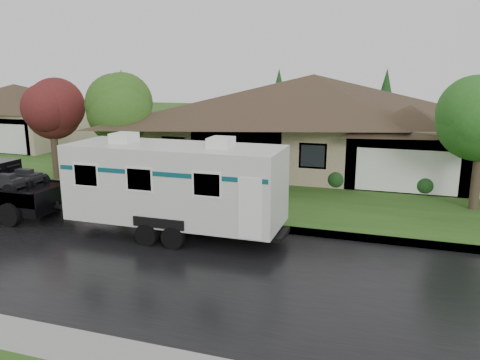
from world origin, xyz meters
The scene contains 10 objects.
ground centered at (0.00, 0.00, 0.00)m, with size 140.00×140.00×0.00m, color #2A4F18.
road centered at (0.00, -2.00, 0.01)m, with size 140.00×8.00×0.01m, color black.
curb centered at (0.00, 2.25, 0.07)m, with size 140.00×0.50×0.15m, color gray.
lawn centered at (0.00, 15.00, 0.07)m, with size 140.00×26.00×0.15m, color #2A4F18.
house_main centered at (2.29, 13.84, 3.59)m, with size 19.44×10.80×6.90m.
house_far centered at (-21.78, 15.85, 2.97)m, with size 10.80×8.64×5.80m.
tree_left_green centered at (-6.93, 6.89, 4.01)m, with size 3.37×3.37×5.57m.
tree_red centered at (-10.85, 6.67, 3.84)m, with size 3.21×3.21×5.32m.
shrub_row centered at (2.00, 9.30, 0.65)m, with size 13.60×1.00×1.00m.
travel_trailer centered at (-0.72, 0.69, 1.96)m, with size 8.25×2.90×3.70m.
Camera 1 is at (6.61, -14.20, 5.88)m, focal length 35.00 mm.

